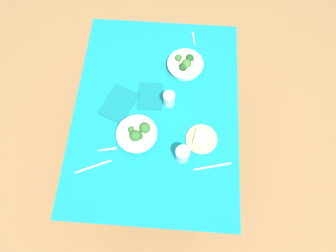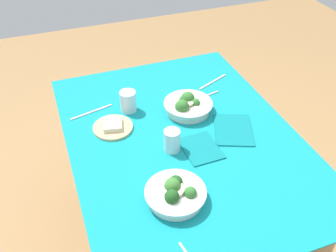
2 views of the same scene
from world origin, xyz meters
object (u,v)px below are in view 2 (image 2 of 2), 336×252
object	(u,v)px
table_knife_left	(92,112)
bread_side_plate	(113,127)
broccoli_bowl_far	(176,193)
table_knife_right	(213,82)
napkin_folded_lower	(201,148)
water_glass_side	(128,101)
fork_by_far_bowl	(209,95)
broccoli_bowl_near	(187,105)
napkin_folded_upper	(233,130)
water_glass_center	(172,140)

from	to	relation	value
table_knife_left	bread_side_plate	bearing A→B (deg)	-80.84
broccoli_bowl_far	table_knife_right	size ratio (longest dim) A/B	1.09
table_knife_right	bread_side_plate	bearing A→B (deg)	-5.27
broccoli_bowl_far	napkin_folded_lower	distance (m)	0.30
broccoli_bowl_far	water_glass_side	bearing A→B (deg)	1.25
bread_side_plate	fork_by_far_bowl	world-z (taller)	bread_side_plate
broccoli_bowl_near	napkin_folded_lower	world-z (taller)	broccoli_bowl_near
broccoli_bowl_near	napkin_folded_lower	bearing A→B (deg)	169.96
table_knife_right	napkin_folded_upper	size ratio (longest dim) A/B	0.93
water_glass_center	water_glass_side	size ratio (longest dim) A/B	0.97
broccoli_bowl_near	napkin_folded_lower	xyz separation A→B (m)	(-0.26, 0.05, -0.03)
fork_by_far_bowl	water_glass_side	bearing A→B (deg)	-14.41
broccoli_bowl_near	fork_by_far_bowl	xyz separation A→B (m)	(0.09, -0.16, -0.03)
broccoli_bowl_far	water_glass_center	distance (m)	0.27
water_glass_side	table_knife_left	distance (m)	0.18
table_knife_left	broccoli_bowl_near	bearing A→B (deg)	-33.33
napkin_folded_upper	bread_side_plate	bearing A→B (deg)	68.81
water_glass_center	table_knife_left	world-z (taller)	water_glass_center
broccoli_bowl_far	table_knife_left	world-z (taller)	broccoli_bowl_far
fork_by_far_bowl	napkin_folded_lower	xyz separation A→B (m)	(-0.35, 0.20, 0.00)
bread_side_plate	napkin_folded_lower	distance (m)	0.40
bread_side_plate	water_glass_side	distance (m)	0.16
broccoli_bowl_far	fork_by_far_bowl	xyz separation A→B (m)	(0.57, -0.40, -0.03)
table_knife_left	broccoli_bowl_far	bearing A→B (deg)	-88.10
broccoli_bowl_near	water_glass_side	distance (m)	0.28
bread_side_plate	napkin_folded_lower	xyz separation A→B (m)	(-0.26, -0.31, -0.01)
table_knife_left	napkin_folded_upper	size ratio (longest dim) A/B	0.96
bread_side_plate	table_knife_right	bearing A→B (deg)	-71.11
broccoli_bowl_far	napkin_folded_upper	bearing A→B (deg)	-53.48
broccoli_bowl_near	water_glass_center	world-z (taller)	water_glass_center
table_knife_right	broccoli_bowl_near	bearing A→B (deg)	16.66
water_glass_center	broccoli_bowl_far	bearing A→B (deg)	162.27
table_knife_left	table_knife_right	distance (m)	0.65
broccoli_bowl_near	table_knife_left	distance (m)	0.45
broccoli_bowl_near	water_glass_center	distance (m)	0.28
broccoli_bowl_near	bread_side_plate	size ratio (longest dim) A/B	1.28
water_glass_side	fork_by_far_bowl	distance (m)	0.42
fork_by_far_bowl	table_knife_right	size ratio (longest dim) A/B	0.50
bread_side_plate	broccoli_bowl_far	bearing A→B (deg)	-166.29
napkin_folded_lower	napkin_folded_upper	bearing A→B (deg)	-70.95
napkin_folded_lower	fork_by_far_bowl	bearing A→B (deg)	-29.97
fork_by_far_bowl	broccoli_bowl_far	bearing A→B (deg)	42.79
napkin_folded_lower	broccoli_bowl_near	bearing A→B (deg)	-10.04
broccoli_bowl_far	broccoli_bowl_near	size ratio (longest dim) A/B	0.97
napkin_folded_upper	napkin_folded_lower	world-z (taller)	same
broccoli_bowl_near	napkin_folded_upper	distance (m)	0.24
bread_side_plate	napkin_folded_upper	size ratio (longest dim) A/B	0.81
water_glass_side	bread_side_plate	bearing A→B (deg)	137.23
broccoli_bowl_near	water_glass_side	size ratio (longest dim) A/B	2.28
water_glass_side	napkin_folded_upper	size ratio (longest dim) A/B	0.46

